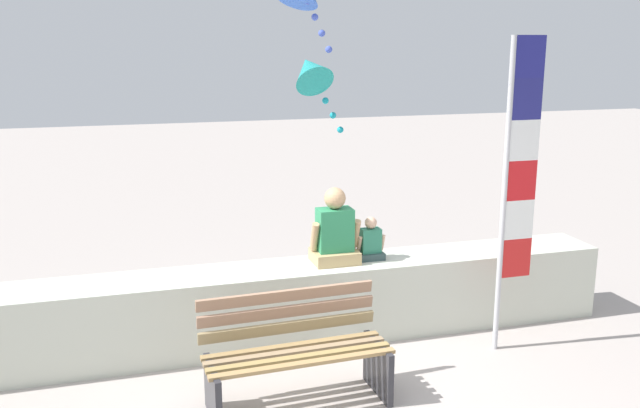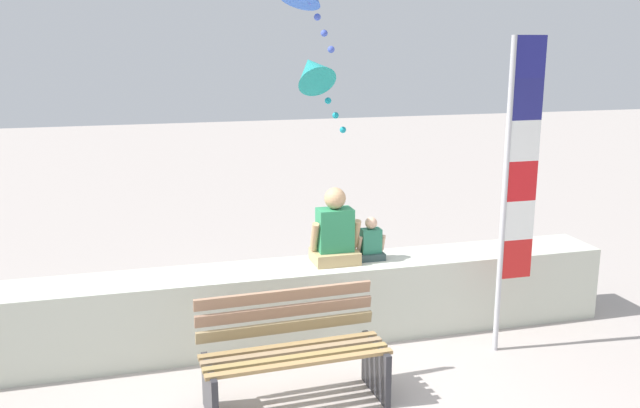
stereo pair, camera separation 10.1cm
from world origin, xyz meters
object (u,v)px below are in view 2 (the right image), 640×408
at_px(person_adult, 335,233).
at_px(kite_teal, 313,71).
at_px(park_bench, 293,355).
at_px(person_child, 371,243).
at_px(flag_banner, 516,178).

relative_size(person_adult, kite_teal, 0.70).
height_order(park_bench, person_child, person_child).
bearing_deg(person_child, kite_teal, 93.54).
bearing_deg(flag_banner, person_adult, 153.08).
height_order(person_adult, person_child, person_adult).
bearing_deg(kite_teal, park_bench, -107.75).
xyz_separation_m(park_bench, person_child, (1.07, 1.18, 0.52)).
bearing_deg(flag_banner, kite_teal, 115.44).
distance_m(park_bench, flag_banner, 2.55).
bearing_deg(park_bench, flag_banner, 11.18).
xyz_separation_m(flag_banner, kite_teal, (-1.22, 2.56, 0.85)).
relative_size(park_bench, person_adult, 2.04).
bearing_deg(park_bench, person_adult, 59.42).
relative_size(person_adult, person_child, 1.73).
height_order(person_child, kite_teal, kite_teal).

